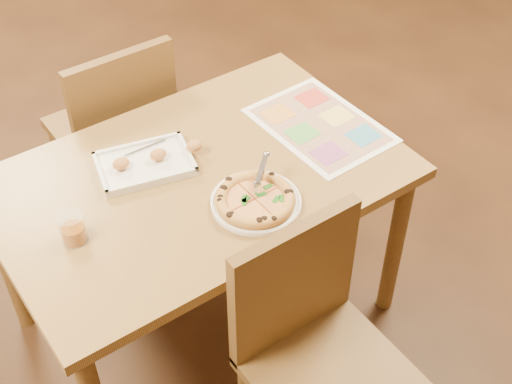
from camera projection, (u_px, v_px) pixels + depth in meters
dining_table at (199, 193)px, 2.34m from camera, size 1.30×0.85×0.72m
chair_near at (312, 329)px, 2.03m from camera, size 0.42×0.42×0.47m
chair_far at (117, 119)px, 2.75m from camera, size 0.42×0.42×0.47m
plate at (256, 202)px, 2.18m from camera, size 0.30×0.30×0.01m
pizza at (255, 200)px, 2.16m from camera, size 0.25×0.25×0.04m
pizza_cutter at (261, 173)px, 2.17m from camera, size 0.11×0.09×0.08m
appetizer_tray at (148, 163)px, 2.30m from camera, size 0.36×0.27×0.06m
glass_tumbler at (73, 230)px, 2.04m from camera, size 0.08×0.08×0.10m
menu at (320, 125)px, 2.47m from camera, size 0.35×0.48×0.00m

